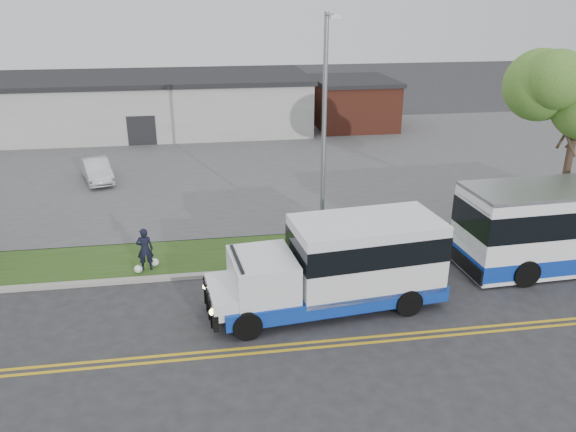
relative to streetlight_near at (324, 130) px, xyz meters
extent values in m
plane|color=#28282B|center=(-3.00, -2.73, -5.23)|extent=(140.00, 140.00, 0.00)
cube|color=gold|center=(-3.00, -6.58, -5.23)|extent=(70.00, 0.12, 0.01)
cube|color=gold|center=(-3.00, -6.88, -5.23)|extent=(70.00, 0.12, 0.01)
cube|color=#9E9B93|center=(-3.00, -1.63, -5.16)|extent=(80.00, 0.30, 0.15)
cube|color=#284517|center=(-3.00, 0.17, -5.18)|extent=(80.00, 3.30, 0.10)
cube|color=#4C4C4F|center=(-3.00, 14.27, -5.18)|extent=(80.00, 25.00, 0.10)
cube|color=#9E9E99|center=(-9.00, 24.27, -3.23)|extent=(25.00, 10.00, 4.00)
cube|color=black|center=(-9.00, 24.27, -1.06)|extent=(25.40, 10.40, 0.35)
cube|color=black|center=(-9.00, 19.32, -4.13)|extent=(2.00, 0.15, 2.20)
cube|color=brown|center=(7.50, 23.27, -3.43)|extent=(6.00, 7.00, 3.60)
cube|color=black|center=(7.50, 23.27, -1.48)|extent=(6.30, 7.30, 0.30)
cylinder|color=#33291C|center=(11.00, 0.27, -2.75)|extent=(0.32, 0.32, 4.76)
cylinder|color=gray|center=(0.00, 0.07, -0.38)|extent=(0.18, 0.18, 9.50)
cylinder|color=gray|center=(0.00, -0.63, 4.27)|extent=(0.12, 1.40, 0.12)
cube|color=gray|center=(0.00, -1.28, 4.22)|extent=(0.35, 0.18, 0.12)
cube|color=#0E329D|center=(-0.66, -4.49, -4.61)|extent=(7.93, 3.41, 0.57)
cube|color=white|center=(0.58, -4.36, -3.31)|extent=(5.23, 3.12, 2.38)
cube|color=black|center=(0.58, -4.36, -2.91)|extent=(5.26, 3.17, 0.85)
cube|color=white|center=(-3.03, -4.74, -3.70)|extent=(2.29, 2.64, 1.36)
cube|color=black|center=(-3.87, -4.84, -3.48)|extent=(0.34, 2.15, 1.02)
cube|color=white|center=(-4.26, -4.88, -4.27)|extent=(1.37, 2.43, 0.62)
cube|color=black|center=(-4.77, -4.93, -4.61)|extent=(0.42, 2.33, 0.57)
sphere|color=#FFD88C|center=(-4.74, -5.78, -4.33)|extent=(0.25, 0.25, 0.23)
sphere|color=#FFD88C|center=(-4.92, -4.09, -4.33)|extent=(0.25, 0.25, 0.23)
cylinder|color=black|center=(-3.68, -6.04, -4.76)|extent=(0.98, 0.42, 0.95)
cylinder|color=black|center=(-3.94, -3.61, -4.76)|extent=(0.98, 0.42, 0.95)
cylinder|color=black|center=(1.83, -5.45, -4.76)|extent=(0.98, 0.42, 0.95)
cylinder|color=black|center=(1.57, -3.02, -4.76)|extent=(0.98, 0.42, 0.95)
cube|color=black|center=(5.09, -2.95, -3.14)|extent=(0.23, 2.53, 1.76)
cube|color=black|center=(5.02, -2.95, -4.74)|extent=(0.26, 2.76, 0.55)
cylinder|color=black|center=(6.86, -4.17, -4.70)|extent=(1.07, 0.40, 1.06)
cylinder|color=black|center=(6.74, -1.57, -4.70)|extent=(1.07, 0.40, 1.06)
imported|color=black|center=(-7.20, -0.83, -4.26)|extent=(0.65, 0.44, 1.75)
imported|color=silver|center=(-10.87, 11.12, -4.49)|extent=(2.45, 4.14, 1.29)
sphere|color=white|center=(-7.50, -1.08, -4.97)|extent=(0.32, 0.32, 0.32)
sphere|color=white|center=(-6.90, -0.58, -4.97)|extent=(0.32, 0.32, 0.32)
camera|label=1|loc=(-4.74, -21.20, 4.94)|focal=35.00mm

